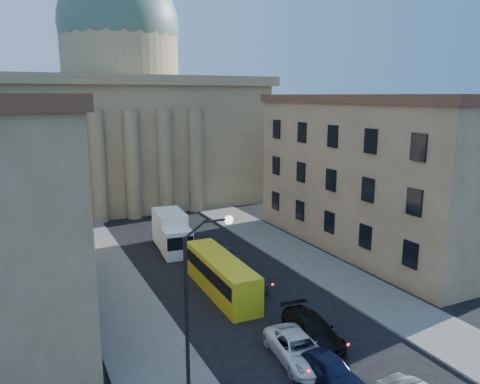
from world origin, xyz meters
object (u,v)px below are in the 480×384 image
object	(u,v)px
street_lamp	(196,289)
car_left_near	(329,369)
city_bus	(221,274)
box_truck	(172,233)

from	to	relation	value
street_lamp	car_left_near	size ratio (longest dim) A/B	1.93
street_lamp	city_bus	xyz separation A→B (m)	(5.64, 10.07, -3.80)
city_bus	box_truck	distance (m)	11.19
street_lamp	city_bus	bearing A→B (deg)	60.73
car_left_near	box_truck	xyz separation A→B (m)	(-0.76, 24.00, 0.93)
street_lamp	car_left_near	distance (m)	8.12
street_lamp	box_truck	bearing A→B (deg)	75.73
street_lamp	car_left_near	world-z (taller)	street_lamp
car_left_near	city_bus	size ratio (longest dim) A/B	0.46
car_left_near	city_bus	world-z (taller)	city_bus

